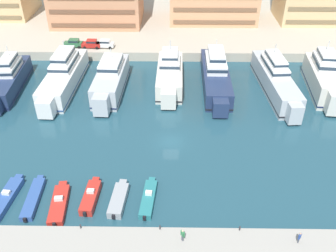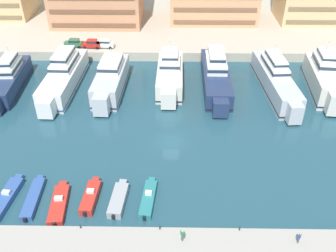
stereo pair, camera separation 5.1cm
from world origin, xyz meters
name	(u,v)px [view 2 (the right image)]	position (x,y,z in m)	size (l,w,h in m)	color
ground_plane	(171,142)	(0.00, 0.00, 0.00)	(400.00, 400.00, 0.00)	#234C5B
quay_promenade	(173,6)	(0.00, 63.55, 1.00)	(180.00, 70.00, 1.99)	#BCB29E
pier_dock	(169,249)	(0.00, -19.92, 0.41)	(120.00, 5.32, 0.82)	#A8A399
yacht_navy_far_left	(10,79)	(-30.42, 16.19, 2.15)	(4.71, 19.09, 7.70)	navy
yacht_white_left	(64,76)	(-20.46, 17.08, 2.39)	(5.59, 22.52, 8.30)	white
yacht_silver_mid_left	(111,80)	(-11.39, 15.75, 2.33)	(5.43, 18.63, 7.43)	silver
yacht_ivory_center_left	(170,74)	(-0.37, 18.04, 2.37)	(5.02, 18.06, 8.22)	silver
yacht_navy_center	(216,75)	(8.38, 18.01, 2.32)	(5.07, 22.58, 8.25)	navy
yacht_silver_center_right	(276,80)	(19.27, 16.01, 2.43)	(5.58, 22.87, 8.23)	silver
yacht_ivory_mid_right	(324,78)	(28.20, 16.15, 2.79)	(6.10, 18.17, 9.11)	silver
motorboat_blue_far_left	(6,198)	(-20.89, -12.58, 0.44)	(2.50, 8.19, 1.28)	#33569E
motorboat_blue_left	(33,198)	(-17.44, -12.44, 0.39)	(1.79, 7.83, 0.83)	#33569E
motorboat_red_mid_left	(59,203)	(-13.92, -13.36, 0.41)	(2.45, 7.43, 1.22)	red
motorboat_red_center_left	(91,196)	(-10.10, -12.27, 0.56)	(1.97, 6.41, 1.51)	red
motorboat_grey_center	(119,199)	(-6.50, -12.67, 0.52)	(2.21, 6.43, 1.05)	#9EA3A8
motorboat_teal_center_right	(148,198)	(-2.75, -12.33, 0.44)	(2.07, 7.14, 1.29)	teal
car_green_far_left	(74,43)	(-21.63, 31.37, 2.97)	(4.14, 2.00, 1.80)	#2D6642
car_red_left	(92,43)	(-17.67, 31.08, 2.97)	(4.15, 2.02, 1.80)	red
car_white_mid_left	(105,43)	(-14.75, 31.14, 2.97)	(4.19, 2.10, 1.80)	white
pedestrian_near_edge	(300,237)	(14.31, -19.14, 1.77)	(0.43, 0.52, 1.61)	#4C515B
pedestrian_mid_deck	(182,234)	(1.45, -19.06, 1.86)	(0.47, 0.57, 1.75)	#4C515B
bollard_west	(80,226)	(-10.27, -17.50, 1.14)	(0.20, 0.20, 0.61)	#2D2D33
bollard_west_mid	(160,227)	(-1.11, -17.50, 1.14)	(0.20, 0.20, 0.61)	#2D2D33
bollard_east_mid	(240,228)	(8.05, -17.50, 1.14)	(0.20, 0.20, 0.61)	#2D2D33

